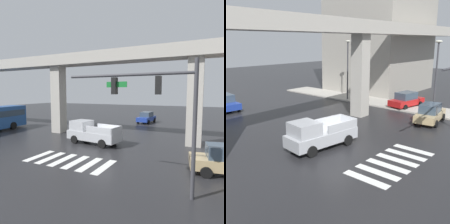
# 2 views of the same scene
# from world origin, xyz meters

# --- Properties ---
(ground_plane) EXTENTS (120.00, 120.00, 0.00)m
(ground_plane) POSITION_xyz_m (0.00, 0.00, 0.00)
(ground_plane) COLOR #232326
(crosswalk_stripes) EXTENTS (6.05, 2.80, 0.01)m
(crosswalk_stripes) POSITION_xyz_m (-0.00, -4.63, 0.01)
(crosswalk_stripes) COLOR silver
(crosswalk_stripes) RESTS_ON ground
(elevated_overpass) EXTENTS (57.46, 2.25, 9.02)m
(elevated_overpass) POSITION_xyz_m (0.00, 3.53, 7.76)
(elevated_overpass) COLOR #ADA89E
(elevated_overpass) RESTS_ON ground
(pickup_truck) EXTENTS (5.30, 2.56, 2.08)m
(pickup_truck) POSITION_xyz_m (-1.24, 0.43, 0.99)
(pickup_truck) COLOR #A8AAAF
(pickup_truck) RESTS_ON ground
(sedan_blue) EXTENTS (2.27, 4.45, 1.72)m
(sedan_blue) POSITION_xyz_m (-0.11, 15.58, 0.85)
(sedan_blue) COLOR #1E3899
(sedan_blue) RESTS_ON ground
(traffic_signal_mast) EXTENTS (6.49, 0.32, 6.20)m
(traffic_signal_mast) POSITION_xyz_m (6.38, -6.53, 4.39)
(traffic_signal_mast) COLOR #38383D
(traffic_signal_mast) RESTS_ON ground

